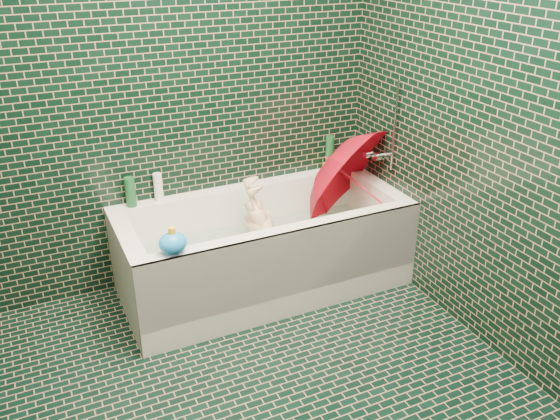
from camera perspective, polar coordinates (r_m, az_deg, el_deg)
name	(u,v)px	position (r m, az deg, el deg)	size (l,w,h in m)	color
floor	(264,420)	(2.86, -1.54, -19.52)	(2.80, 2.80, 0.00)	black
wall_back	(160,81)	(3.44, -11.44, 12.10)	(2.80, 2.80, 0.00)	black
wall_right	(526,119)	(2.90, 22.63, 8.12)	(2.80, 2.80, 0.00)	black
bathtub	(265,257)	(3.61, -1.48, -4.54)	(1.70, 0.75, 0.55)	white
bath_mat	(264,263)	(3.65, -1.58, -5.17)	(1.35, 0.47, 0.01)	green
water	(263,243)	(3.58, -1.61, -3.19)	(1.48, 0.53, 0.00)	silver
faucet	(383,150)	(3.75, 9.90, 5.72)	(0.18, 0.19, 0.55)	silver
child	(268,243)	(3.56, -1.15, -3.21)	(0.29, 0.19, 0.81)	#E3BA8E
umbrella	(362,187)	(3.67, 7.85, 2.24)	(0.68, 0.68, 0.60)	red
soap_bottle_a	(351,167)	(4.05, 6.85, 4.11)	(0.09, 0.09, 0.24)	white
soap_bottle_b	(351,166)	(4.07, 6.89, 4.23)	(0.09, 0.09, 0.19)	#3F1C6A
soap_bottle_c	(347,169)	(4.02, 6.49, 3.94)	(0.15, 0.15, 0.19)	#154A24
bottle_right_tall	(330,153)	(3.95, 4.79, 5.45)	(0.06, 0.06, 0.24)	#154A24
bottle_right_pump	(351,154)	(4.05, 6.86, 5.40)	(0.05, 0.05, 0.17)	silver
bottle_left_tall	(130,192)	(3.53, -14.20, 1.69)	(0.06, 0.06, 0.18)	#154A24
bottle_left_short	(158,187)	(3.57, -11.64, 2.19)	(0.05, 0.05, 0.17)	white
rubber_duck	(330,165)	(3.95, 4.83, 4.36)	(0.13, 0.09, 0.10)	#FFB01A
bath_toy	(173,243)	(2.98, -10.27, -3.11)	(0.17, 0.15, 0.14)	#1A82ED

